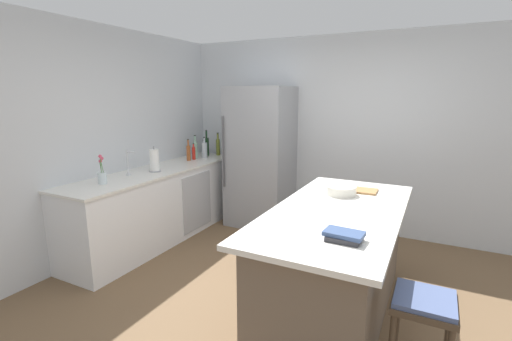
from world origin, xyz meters
TOP-DOWN VIEW (x-y plane):
  - ground_plane at (0.00, 0.00)m, footprint 7.20×7.20m
  - wall_rear at (0.00, 2.25)m, footprint 6.00×0.10m
  - wall_left at (-2.45, 0.00)m, footprint 0.10×6.00m
  - counter_run_left at (-2.08, 0.78)m, footprint 0.67×2.68m
  - kitchen_island at (0.34, 0.19)m, footprint 0.98×2.09m
  - refrigerator at (-1.19, 1.85)m, footprint 0.84×0.73m
  - bar_stool at (1.03, -0.42)m, footprint 0.36×0.36m
  - sink_faucet at (-2.12, 0.33)m, footprint 0.15×0.05m
  - flower_vase at (-2.09, -0.07)m, footprint 0.09×0.09m
  - paper_towel_roll at (-2.02, 0.64)m, footprint 0.14×0.14m
  - olive_oil_bottle at (-1.99, 2.00)m, footprint 0.06×0.06m
  - wine_bottle at (-2.13, 1.90)m, footprint 0.07×0.07m
  - syrup_bottle at (-2.12, 1.82)m, footprint 0.07×0.07m
  - soda_bottle at (-2.05, 1.72)m, footprint 0.08×0.08m
  - gin_bottle at (-2.14, 1.63)m, footprint 0.07×0.07m
  - hot_sauce_bottle at (-2.10, 1.53)m, footprint 0.05×0.05m
  - vinegar_bottle at (-2.11, 1.43)m, footprint 0.06×0.06m
  - cookbook_stack at (0.53, -0.42)m, footprint 0.25×0.17m
  - mixing_bowl at (0.26, 0.62)m, footprint 0.27×0.27m
  - cutting_board at (0.40, 0.83)m, footprint 0.30×0.22m

SIDE VIEW (x-z plane):
  - ground_plane at x=0.00m, z-range 0.00..0.00m
  - counter_run_left at x=-2.08m, z-range 0.00..0.92m
  - kitchen_island at x=0.34m, z-range 0.01..0.93m
  - bar_stool at x=1.03m, z-range 0.21..0.87m
  - cutting_board at x=0.40m, z-range 0.92..0.94m
  - cookbook_stack at x=0.53m, z-range 0.92..0.98m
  - mixing_bowl at x=0.26m, z-range 0.92..1.00m
  - refrigerator at x=-1.19m, z-range 0.00..1.94m
  - flower_vase at x=-2.09m, z-range 0.85..1.16m
  - hot_sauce_bottle at x=-2.10m, z-range 0.89..1.13m
  - syrup_bottle at x=-2.12m, z-range 0.89..1.14m
  - vinegar_bottle at x=-2.11m, z-range 0.88..1.18m
  - soda_bottle at x=-2.05m, z-range 0.88..1.19m
  - gin_bottle at x=-2.14m, z-range 0.88..1.22m
  - paper_towel_roll at x=-2.02m, z-range 0.89..1.20m
  - olive_oil_bottle at x=-1.99m, z-range 0.88..1.22m
  - wine_bottle at x=-2.13m, z-range 0.87..1.26m
  - sink_faucet at x=-2.12m, z-range 0.92..1.22m
  - wall_rear at x=0.00m, z-range 0.00..2.60m
  - wall_left at x=-2.45m, z-range 0.00..2.60m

